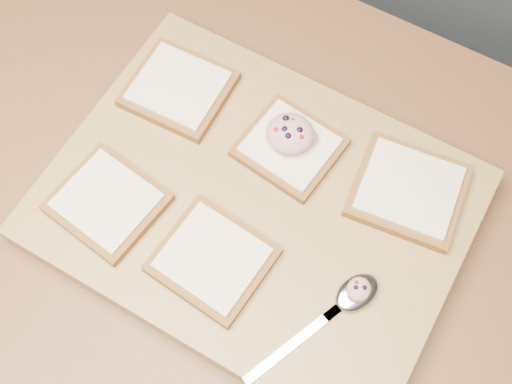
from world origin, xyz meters
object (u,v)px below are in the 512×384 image
cutting_board (256,207)px  tuna_salad_dollop (290,133)px  bread_far_center (290,147)px  spoon (348,300)px

cutting_board → tuna_salad_dollop: 0.10m
cutting_board → bread_far_center: bread_far_center is taller
bread_far_center → tuna_salad_dollop: 0.02m
cutting_board → spoon: bearing=-20.3°
cutting_board → tuna_salad_dollop: size_ratio=8.28×
cutting_board → spoon: size_ratio=2.71×
tuna_salad_dollop → spoon: (0.15, -0.14, -0.02)m
tuna_salad_dollop → spoon: size_ratio=0.33×
cutting_board → spoon: (0.15, -0.06, 0.03)m
cutting_board → tuna_salad_dollop: tuna_salad_dollop is taller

